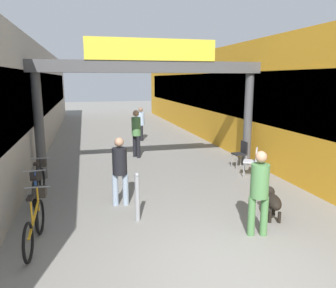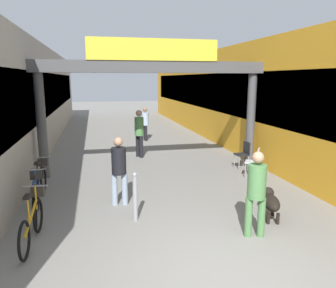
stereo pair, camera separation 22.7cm
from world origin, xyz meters
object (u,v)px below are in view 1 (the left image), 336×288
(bicycle_black_third, at_px, (39,182))
(bollard_post_metal, at_px, (137,197))
(pedestrian_companion, at_px, (120,167))
(bicycle_orange_nearest, at_px, (35,221))
(cafe_chair_aluminium_nearer, at_px, (253,159))
(cafe_chair_black_farther, at_px, (241,152))
(dog_on_leash, at_px, (272,200))
(pedestrian_with_dog, at_px, (259,188))
(pedestrian_elderly_walking, at_px, (141,122))
(bicycle_blue_second, at_px, (36,198))
(pedestrian_carrying_crate, at_px, (136,130))

(bicycle_black_third, relative_size, bollard_post_metal, 1.61)
(pedestrian_companion, height_order, bicycle_black_third, pedestrian_companion)
(bicycle_orange_nearest, relative_size, cafe_chair_aluminium_nearer, 1.90)
(bicycle_orange_nearest, xyz_separation_m, cafe_chair_black_farther, (5.97, 3.85, 0.10))
(dog_on_leash, height_order, bicycle_orange_nearest, bicycle_orange_nearest)
(bicycle_orange_nearest, xyz_separation_m, bollard_post_metal, (1.93, 0.51, 0.10))
(pedestrian_with_dog, height_order, bicycle_orange_nearest, pedestrian_with_dog)
(pedestrian_with_dog, distance_m, cafe_chair_black_farther, 4.95)
(cafe_chair_black_farther, bearing_deg, bicycle_black_third, -166.79)
(pedestrian_companion, relative_size, pedestrian_elderly_walking, 1.02)
(cafe_chair_aluminium_nearer, bearing_deg, dog_on_leash, -110.91)
(bollard_post_metal, bearing_deg, pedestrian_with_dog, -29.56)
(bicycle_black_third, bearing_deg, cafe_chair_aluminium_nearer, 3.88)
(bicycle_blue_second, relative_size, bicycle_black_third, 1.00)
(pedestrian_elderly_walking, distance_m, cafe_chair_aluminium_nearer, 7.14)
(bicycle_blue_second, bearing_deg, bicycle_black_third, 94.08)
(pedestrian_carrying_crate, distance_m, bicycle_black_third, 4.87)
(pedestrian_carrying_crate, xyz_separation_m, bollard_post_metal, (-0.86, -5.67, -0.50))
(bicycle_orange_nearest, distance_m, bicycle_black_third, 2.41)
(pedestrian_companion, relative_size, cafe_chair_black_farther, 1.83)
(bollard_post_metal, xyz_separation_m, cafe_chair_black_farther, (4.04, 3.34, 0.01))
(pedestrian_companion, relative_size, pedestrian_carrying_crate, 0.91)
(bicycle_blue_second, height_order, cafe_chair_black_farther, bicycle_blue_second)
(pedestrian_companion, distance_m, bicycle_black_third, 2.17)
(pedestrian_carrying_crate, relative_size, pedestrian_elderly_walking, 1.12)
(dog_on_leash, relative_size, bicycle_black_third, 0.51)
(dog_on_leash, relative_size, bicycle_orange_nearest, 0.51)
(bicycle_black_third, bearing_deg, cafe_chair_black_farther, 13.21)
(bicycle_blue_second, distance_m, bicycle_black_third, 1.21)
(bicycle_black_third, xyz_separation_m, cafe_chair_black_farther, (6.20, 1.45, 0.10))
(bicycle_orange_nearest, bearing_deg, pedestrian_with_dog, -9.73)
(pedestrian_companion, height_order, bollard_post_metal, pedestrian_companion)
(pedestrian_companion, height_order, pedestrian_elderly_walking, pedestrian_companion)
(cafe_chair_aluminium_nearer, distance_m, cafe_chair_black_farther, 1.05)
(pedestrian_carrying_crate, height_order, bicycle_orange_nearest, pedestrian_carrying_crate)
(pedestrian_elderly_walking, relative_size, bicycle_orange_nearest, 0.95)
(pedestrian_carrying_crate, relative_size, bollard_post_metal, 1.71)
(pedestrian_with_dog, relative_size, bollard_post_metal, 1.57)
(cafe_chair_aluminium_nearer, relative_size, cafe_chair_black_farther, 1.00)
(bicycle_blue_second, xyz_separation_m, bollard_post_metal, (2.07, -0.68, 0.10))
(pedestrian_with_dog, xyz_separation_m, pedestrian_carrying_crate, (-1.25, 6.87, 0.10))
(pedestrian_with_dog, distance_m, bicycle_blue_second, 4.61)
(bicycle_blue_second, xyz_separation_m, cafe_chair_aluminium_nearer, (5.98, 1.62, 0.10))
(cafe_chair_aluminium_nearer, bearing_deg, bicycle_orange_nearest, -154.33)
(pedestrian_elderly_walking, relative_size, cafe_chair_black_farther, 1.80)
(bicycle_blue_second, bearing_deg, bollard_post_metal, -18.27)
(dog_on_leash, distance_m, bollard_post_metal, 2.88)
(bicycle_blue_second, relative_size, bollard_post_metal, 1.60)
(pedestrian_carrying_crate, xyz_separation_m, pedestrian_elderly_walking, (0.74, 3.37, -0.13))
(bicycle_orange_nearest, xyz_separation_m, bicycle_black_third, (-0.22, 2.40, 0.00))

